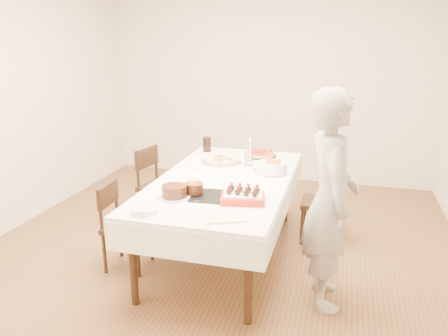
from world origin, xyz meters
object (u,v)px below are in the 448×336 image
(dining_table, at_px, (224,217))
(pizza_pepperoni, at_px, (260,154))
(cola_glass, at_px, (207,144))
(layer_cake, at_px, (174,192))
(chair_left_dessert, at_px, (127,226))
(chair_left_savory, at_px, (161,187))
(pizza_white, at_px, (222,161))
(person, at_px, (330,200))
(chair_right_savory, at_px, (321,203))
(taper_candle, at_px, (250,152))
(birthday_cake, at_px, (194,184))
(pasta_bowl, at_px, (272,167))
(strawberry_box, at_px, (243,197))

(dining_table, distance_m, pizza_pepperoni, 0.94)
(cola_glass, relative_size, layer_cake, 0.66)
(chair_left_dessert, xyz_separation_m, pizza_pepperoni, (0.91, 1.27, 0.39))
(chair_left_savory, distance_m, layer_cake, 1.29)
(chair_left_dessert, distance_m, pizza_white, 1.15)
(person, height_order, layer_cake, person)
(chair_right_savory, bearing_deg, chair_left_savory, -178.47)
(chair_left_savory, distance_m, cola_glass, 0.68)
(cola_glass, bearing_deg, layer_cake, -82.28)
(taper_candle, distance_m, birthday_cake, 0.96)
(dining_table, xyz_separation_m, pasta_bowl, (0.38, 0.29, 0.43))
(chair_left_savory, xyz_separation_m, pizza_pepperoni, (1.00, 0.33, 0.35))
(chair_right_savory, bearing_deg, layer_cake, -133.66)
(dining_table, relative_size, chair_left_dessert, 2.79)
(person, relative_size, birthday_cake, 11.11)
(pasta_bowl, bearing_deg, taper_candle, 144.36)
(pizza_pepperoni, xyz_separation_m, birthday_cake, (-0.28, -1.30, 0.06))
(pasta_bowl, relative_size, cola_glass, 1.71)
(dining_table, relative_size, strawberry_box, 6.47)
(taper_candle, bearing_deg, pizza_white, 176.35)
(pizza_pepperoni, relative_size, taper_candle, 1.22)
(birthday_cake, bearing_deg, pizza_pepperoni, 77.73)
(pasta_bowl, relative_size, taper_candle, 1.02)
(dining_table, distance_m, cola_glass, 1.08)
(chair_left_savory, xyz_separation_m, taper_candle, (0.97, -0.05, 0.47))
(cola_glass, bearing_deg, chair_left_savory, -138.13)
(chair_right_savory, height_order, birthday_cake, birthday_cake)
(pasta_bowl, distance_m, cola_glass, 1.00)
(dining_table, bearing_deg, taper_candle, 73.99)
(pasta_bowl, bearing_deg, chair_right_savory, 32.09)
(dining_table, relative_size, chair_right_savory, 2.73)
(cola_glass, bearing_deg, taper_candle, -35.64)
(pizza_white, bearing_deg, pasta_bowl, -19.90)
(person, bearing_deg, pizza_white, 36.71)
(chair_right_savory, relative_size, taper_candle, 2.81)
(person, bearing_deg, dining_table, 50.67)
(pizza_pepperoni, height_order, taper_candle, taper_candle)
(chair_right_savory, relative_size, pizza_white, 1.96)
(pizza_pepperoni, height_order, strawberry_box, strawberry_box)
(dining_table, xyz_separation_m, pizza_pepperoni, (0.16, 0.84, 0.40))
(chair_right_savory, distance_m, person, 1.14)
(chair_right_savory, height_order, pizza_pepperoni, pizza_pepperoni)
(chair_right_savory, bearing_deg, cola_glass, 166.08)
(chair_left_savory, xyz_separation_m, pizza_white, (0.68, -0.03, 0.35))
(chair_left_savory, height_order, pasta_bowl, pasta_bowl)
(chair_right_savory, bearing_deg, person, -84.49)
(chair_left_savory, height_order, birthday_cake, birthday_cake)
(chair_right_savory, bearing_deg, pasta_bowl, -148.36)
(chair_right_savory, xyz_separation_m, birthday_cake, (-0.95, -1.03, 0.44))
(dining_table, relative_size, pizza_pepperoni, 6.28)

